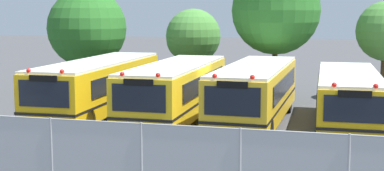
# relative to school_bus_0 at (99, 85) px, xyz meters

# --- Properties ---
(ground_plane) EXTENTS (160.00, 160.00, 0.00)m
(ground_plane) POSITION_rel_school_bus_0_xyz_m (5.72, -0.22, -1.44)
(ground_plane) COLOR #424244
(school_bus_0) EXTENTS (2.86, 11.02, 2.74)m
(school_bus_0) POSITION_rel_school_bus_0_xyz_m (0.00, 0.00, 0.00)
(school_bus_0) COLOR yellow
(school_bus_0) RESTS_ON ground_plane
(school_bus_1) EXTENTS (2.62, 10.14, 2.71)m
(school_bus_1) POSITION_rel_school_bus_0_xyz_m (3.93, -0.41, -0.01)
(school_bus_1) COLOR yellow
(school_bus_1) RESTS_ON ground_plane
(school_bus_2) EXTENTS (2.71, 10.27, 2.74)m
(school_bus_2) POSITION_rel_school_bus_0_xyz_m (7.50, -0.33, -0.00)
(school_bus_2) COLOR yellow
(school_bus_2) RESTS_ON ground_plane
(school_bus_3) EXTENTS (2.65, 9.75, 2.51)m
(school_bus_3) POSITION_rel_school_bus_0_xyz_m (11.37, -0.23, -0.11)
(school_bus_3) COLOR yellow
(school_bus_3) RESTS_ON ground_plane
(tree_0) EXTENTS (4.80, 4.80, 6.30)m
(tree_0) POSITION_rel_school_bus_0_xyz_m (-3.87, 6.94, 2.44)
(tree_0) COLOR #4C3823
(tree_0) RESTS_ON ground_plane
(tree_1) EXTENTS (3.41, 3.41, 5.09)m
(tree_1) POSITION_rel_school_bus_0_xyz_m (2.13, 9.13, 1.87)
(tree_1) COLOR #4C3823
(tree_1) RESTS_ON ground_plane
(tree_2) EXTENTS (4.89, 4.89, 7.41)m
(tree_2) POSITION_rel_school_bus_0_xyz_m (7.61, 6.98, 3.47)
(tree_2) COLOR #4C3823
(tree_2) RESTS_ON ground_plane
(chainlink_fence) EXTENTS (16.40, 0.07, 1.90)m
(chainlink_fence) POSITION_rel_school_bus_0_xyz_m (5.74, -10.03, -0.45)
(chainlink_fence) COLOR #9EA0A3
(chainlink_fence) RESTS_ON ground_plane
(traffic_cone) EXTENTS (0.52, 0.52, 0.69)m
(traffic_cone) POSITION_rel_school_bus_0_xyz_m (0.81, -8.62, -1.10)
(traffic_cone) COLOR #EA5914
(traffic_cone) RESTS_ON ground_plane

